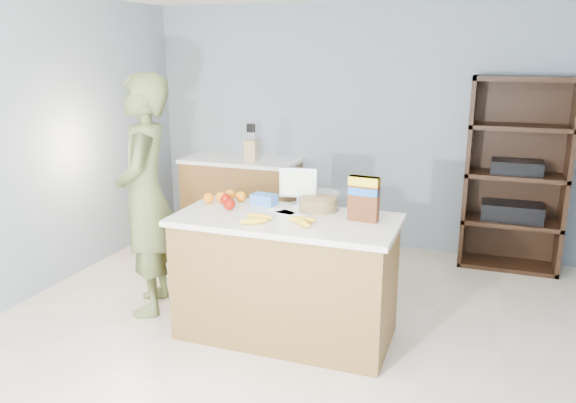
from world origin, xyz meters
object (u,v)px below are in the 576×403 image
(tv, at_px, (298,184))
(counter_peninsula, at_px, (286,282))
(cereal_box, at_px, (364,195))
(shelving_unit, at_px, (515,178))
(person, at_px, (146,196))

(tv, bearing_deg, counter_peninsula, -86.20)
(tv, bearing_deg, cereal_box, -23.50)
(shelving_unit, distance_m, tv, 2.33)
(counter_peninsula, height_order, cereal_box, cereal_box)
(counter_peninsula, relative_size, cereal_box, 5.08)
(shelving_unit, xyz_separation_m, person, (-2.72, -1.99, 0.07))
(counter_peninsula, relative_size, shelving_unit, 0.87)
(counter_peninsula, xyz_separation_m, tv, (-0.02, 0.34, 0.64))
(person, height_order, cereal_box, person)
(counter_peninsula, distance_m, cereal_box, 0.85)
(tv, relative_size, cereal_box, 0.92)
(person, relative_size, tv, 6.61)
(counter_peninsula, bearing_deg, person, 177.00)
(person, xyz_separation_m, cereal_box, (1.70, 0.04, 0.15))
(person, bearing_deg, counter_peninsula, 63.38)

